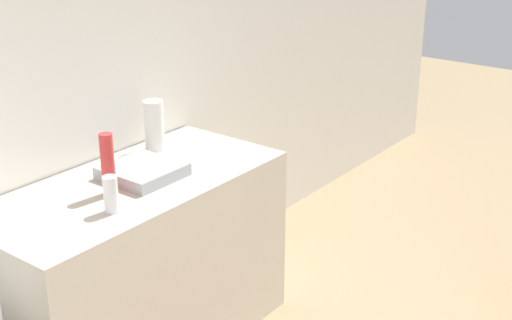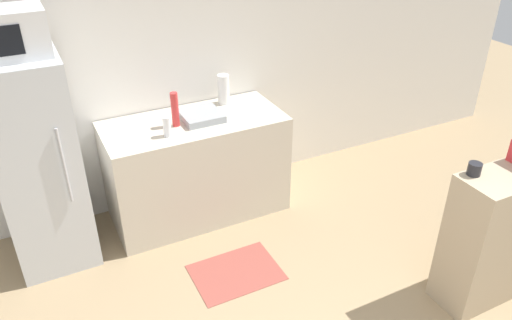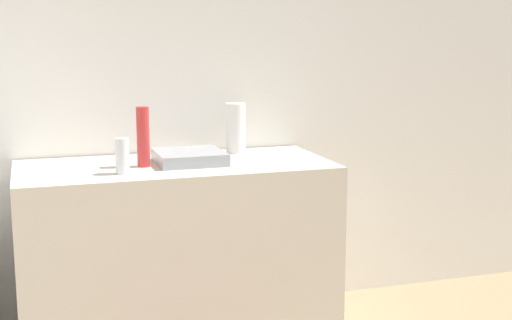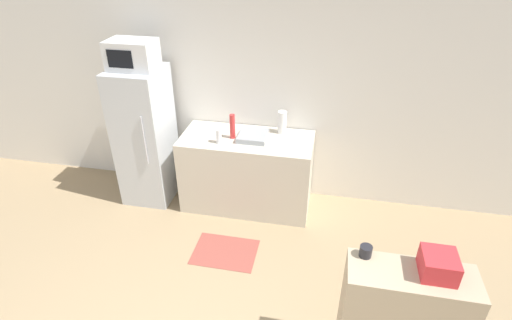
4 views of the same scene
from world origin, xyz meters
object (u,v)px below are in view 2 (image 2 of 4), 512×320
bottle_tall (175,109)px  bottle_short (167,127)px  microwave (5,33)px  paper_towel_roll (223,89)px  jar (474,169)px  refrigerator (39,166)px

bottle_tall → bottle_short: size_ratio=1.76×
microwave → bottle_short: 1.29m
microwave → paper_towel_roll: 1.84m
bottle_short → jar: size_ratio=1.87×
refrigerator → bottle_tall: 1.13m
bottle_short → paper_towel_roll: (0.66, 0.40, 0.05)m
bottle_tall → bottle_short: (-0.12, -0.15, -0.06)m
microwave → bottle_tall: (1.10, 0.02, -0.77)m
bottle_tall → microwave: bearing=-178.9°
bottle_tall → jar: bottle_tall is taller
bottle_short → jar: bearing=-46.9°
bottle_tall → jar: (1.43, -1.81, 0.02)m
microwave → bottle_short: (0.98, -0.13, -0.84)m
jar → paper_towel_roll: paper_towel_roll is taller
microwave → jar: size_ratio=5.80×
bottle_tall → jar: 2.30m
bottle_tall → bottle_short: 0.20m
bottle_short → paper_towel_roll: bearing=31.1°
microwave → bottle_short: size_ratio=3.10×
paper_towel_roll → refrigerator: bearing=-170.7°
jar → paper_towel_roll: size_ratio=0.33×
refrigerator → microwave: size_ratio=3.28×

